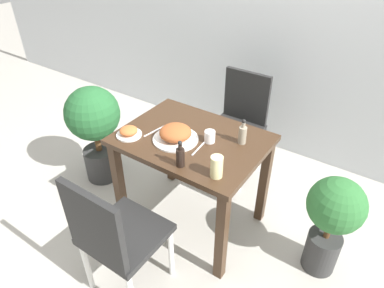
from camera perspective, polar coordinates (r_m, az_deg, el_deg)
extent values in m
plane|color=#B7B2A8|center=(2.71, 0.00, -12.29)|extent=(16.00, 16.00, 0.00)
cube|color=silver|center=(3.09, 14.70, 20.95)|extent=(8.00, 0.05, 2.60)
cube|color=#3D2819|center=(2.23, 0.00, 0.68)|extent=(0.94, 0.71, 0.04)
cube|color=#3D2819|center=(2.50, -12.04, -6.68)|extent=(0.06, 0.06, 0.71)
cube|color=#3D2819|center=(2.12, 4.94, -15.28)|extent=(0.06, 0.06, 0.71)
cube|color=#3D2819|center=(2.85, -3.55, -0.10)|extent=(0.06, 0.06, 0.71)
cube|color=#3D2819|center=(2.52, 11.92, -6.23)|extent=(0.06, 0.06, 0.71)
cube|color=black|center=(2.06, -10.98, -14.51)|extent=(0.42, 0.42, 0.04)
cube|color=black|center=(1.81, -16.09, -13.08)|extent=(0.40, 0.04, 0.44)
cylinder|color=white|center=(2.24, -3.50, -17.64)|extent=(0.03, 0.03, 0.42)
cylinder|color=white|center=(2.40, -10.56, -13.56)|extent=(0.03, 0.03, 0.42)
cylinder|color=white|center=(2.27, -17.08, -18.85)|extent=(0.03, 0.03, 0.42)
cube|color=black|center=(2.89, 6.94, 2.17)|extent=(0.42, 0.42, 0.04)
cube|color=black|center=(2.92, 9.08, 7.81)|extent=(0.40, 0.04, 0.44)
cylinder|color=white|center=(2.96, 1.91, -2.06)|extent=(0.03, 0.03, 0.42)
cylinder|color=white|center=(2.83, 8.09, -4.50)|extent=(0.03, 0.03, 0.42)
cylinder|color=white|center=(3.22, 5.37, 1.12)|extent=(0.03, 0.03, 0.42)
cylinder|color=white|center=(3.09, 11.16, -0.97)|extent=(0.03, 0.03, 0.42)
cylinder|color=white|center=(2.20, -2.75, 0.84)|extent=(0.29, 0.29, 0.01)
ellipsoid|color=#A35128|center=(2.17, -2.79, 1.94)|extent=(0.21, 0.21, 0.09)
cylinder|color=white|center=(2.28, -10.44, 1.53)|extent=(0.17, 0.17, 0.01)
ellipsoid|color=#CC6633|center=(2.26, -10.52, 2.19)|extent=(0.12, 0.12, 0.05)
cylinder|color=white|center=(2.16, 2.99, 1.26)|extent=(0.07, 0.07, 0.08)
cylinder|color=beige|center=(1.87, 4.13, -3.79)|extent=(0.07, 0.07, 0.13)
cylinder|color=gray|center=(2.16, 8.41, 1.46)|extent=(0.05, 0.05, 0.11)
cylinder|color=gray|center=(2.12, 8.57, 3.12)|extent=(0.02, 0.02, 0.03)
sphere|color=black|center=(2.11, 8.64, 3.78)|extent=(0.03, 0.03, 0.03)
cylinder|color=black|center=(1.95, -1.95, -2.28)|extent=(0.05, 0.05, 0.11)
cylinder|color=black|center=(1.91, -1.99, -0.52)|extent=(0.02, 0.02, 0.03)
sphere|color=black|center=(1.89, -2.01, 0.19)|extent=(0.03, 0.03, 0.03)
cube|color=silver|center=(2.29, -6.30, 2.14)|extent=(0.04, 0.18, 0.00)
cube|color=silver|center=(2.12, 1.11, -0.74)|extent=(0.02, 0.17, 0.00)
cylinder|color=#333333|center=(3.10, -14.82, -3.04)|extent=(0.28, 0.28, 0.29)
cylinder|color=brown|center=(2.98, -15.40, 0.13)|extent=(0.05, 0.05, 0.13)
sphere|color=#235B2D|center=(2.83, -16.28, 4.89)|extent=(0.44, 0.44, 0.44)
cylinder|color=#333333|center=(2.48, 20.72, -16.34)|extent=(0.21, 0.21, 0.29)
cylinder|color=brown|center=(2.33, 21.71, -13.30)|extent=(0.04, 0.04, 0.10)
sphere|color=#2D6B33|center=(2.18, 22.94, -9.36)|extent=(0.34, 0.34, 0.34)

